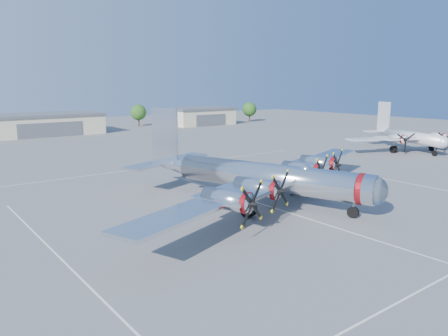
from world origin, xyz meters
TOP-DOWN VIEW (x-y plane):
  - ground at (0.00, 0.00)m, footprint 260.00×260.00m
  - parking_lines at (0.00, -1.75)m, footprint 60.00×50.08m
  - hangar_center at (0.00, 81.96)m, footprint 28.60×14.60m
  - hangar_east at (48.00, 81.96)m, footprint 20.60×14.60m
  - tree_east at (30.00, 88.00)m, footprint 4.80×4.80m
  - tree_far_east at (68.00, 80.00)m, footprint 4.80×4.80m
  - main_bomber_b29 at (0.18, -0.10)m, footprint 52.54×43.87m
  - twin_engine_east at (48.59, 9.99)m, footprint 34.13×29.31m

SIDE VIEW (x-z plane):
  - ground at x=0.00m, z-range 0.00..0.00m
  - main_bomber_b29 at x=0.18m, z-range -4.96..4.96m
  - twin_engine_east at x=48.59m, z-range -4.56..4.56m
  - parking_lines at x=0.00m, z-range 0.00..0.01m
  - hangar_center at x=0.00m, z-range 0.01..5.41m
  - hangar_east at x=48.00m, z-range 0.01..5.41m
  - tree_east at x=30.00m, z-range 0.90..7.54m
  - tree_far_east at x=68.00m, z-range 0.90..7.54m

